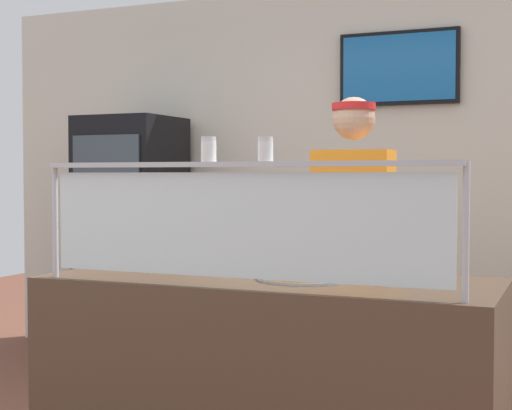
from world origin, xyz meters
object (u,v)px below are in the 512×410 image
pepper_flake_shaker (265,151)px  parmesan_shaker (209,151)px  drink_fridge (131,241)px  pizza_tray (307,275)px  pizza_server (296,270)px  worker_figure (354,251)px

pepper_flake_shaker → parmesan_shaker: bearing=180.0°
parmesan_shaker → drink_fridge: drink_fridge is taller
parmesan_shaker → drink_fridge: 2.81m
pizza_tray → drink_fridge: drink_fridge is taller
pizza_server → pepper_flake_shaker: 0.57m
pepper_flake_shaker → pizza_tray: bearing=82.3°
parmesan_shaker → worker_figure: (0.28, 1.03, -0.46)m
parmesan_shaker → drink_fridge: (-1.70, 2.16, -0.57)m
pizza_tray → worker_figure: 0.70m
pizza_tray → pizza_server: 0.05m
pizza_tray → parmesan_shaker: (-0.28, -0.33, 0.50)m
pizza_tray → parmesan_shaker: parmesan_shaker is taller
pizza_tray → drink_fridge: 2.70m
worker_figure → pizza_server: bearing=-93.3°
pizza_tray → pepper_flake_shaker: 0.60m
pepper_flake_shaker → drink_fridge: size_ratio=0.05×
parmesan_shaker → pizza_tray: bearing=50.1°
parmesan_shaker → pizza_server: bearing=52.6°
pizza_tray → parmesan_shaker: bearing=-129.9°
parmesan_shaker → worker_figure: bearing=74.8°
pizza_server → parmesan_shaker: parmesan_shaker is taller
pizza_tray → pizza_server: bearing=-152.9°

